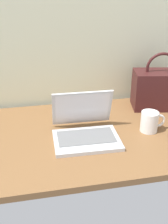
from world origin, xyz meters
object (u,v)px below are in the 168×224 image
object	(u,v)px
laptop	(85,129)
coffee_mug	(150,121)
remote_control_near	(81,113)
handbag	(159,89)

from	to	relation	value
laptop	coffee_mug	distance (m)	0.33
remote_control_near	handbag	bearing A→B (deg)	2.74
remote_control_near	laptop	bearing A→B (deg)	-95.90
laptop	remote_control_near	bearing A→B (deg)	84.10
laptop	handbag	bearing A→B (deg)	26.98
coffee_mug	handbag	xyz separation A→B (m)	(0.16, 0.26, 0.06)
coffee_mug	handbag	distance (m)	0.31
coffee_mug	remote_control_near	world-z (taller)	coffee_mug
laptop	remote_control_near	world-z (taller)	laptop
handbag	laptop	bearing A→B (deg)	-153.02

